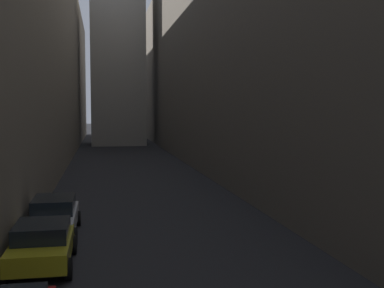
{
  "coord_description": "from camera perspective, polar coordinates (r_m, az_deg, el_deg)",
  "views": [
    {
      "loc": [
        -2.43,
        2.53,
        5.18
      ],
      "look_at": [
        0.0,
        15.43,
        4.23
      ],
      "focal_mm": 44.97,
      "sensor_mm": 36.0,
      "label": 1
    }
  ],
  "objects": [
    {
      "name": "ground_plane",
      "position": [
        45.83,
        -7.57,
        -2.39
      ],
      "size": [
        264.0,
        264.0,
        0.0
      ],
      "primitive_type": "plane",
      "color": "#232326"
    },
    {
      "name": "building_block_right",
      "position": [
        49.77,
        5.55,
        10.91
      ],
      "size": [
        11.66,
        108.0,
        22.13
      ],
      "primitive_type": "cube",
      "color": "#60594F",
      "rests_on": "ground"
    },
    {
      "name": "parked_car_left_third",
      "position": [
        16.8,
        -17.35,
        -11.25
      ],
      "size": [
        2.06,
        3.92,
        1.47
      ],
      "rotation": [
        0.0,
        0.0,
        1.57
      ],
      "color": "#A59919",
      "rests_on": "ground"
    },
    {
      "name": "parked_car_left_far",
      "position": [
        20.71,
        -16.05,
        -8.19
      ],
      "size": [
        1.99,
        4.53,
        1.57
      ],
      "rotation": [
        0.0,
        0.0,
        1.57
      ],
      "color": "silver",
      "rests_on": "ground"
    }
  ]
}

